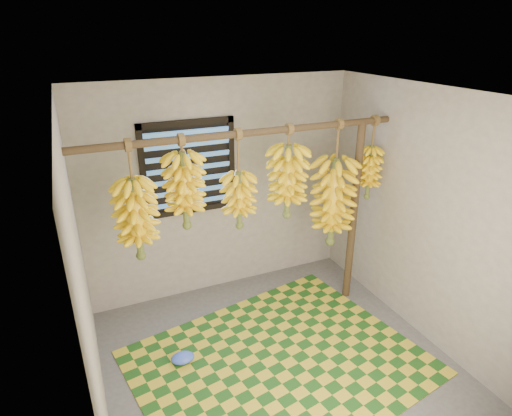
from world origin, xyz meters
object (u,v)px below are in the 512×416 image
banana_bunch_b (185,191)px  banana_bunch_d (288,182)px  banana_bunch_f (369,172)px  banana_bunch_a (137,219)px  woven_mat (279,362)px  plastic_bag (183,358)px  banana_bunch_c (239,200)px  banana_bunch_e (333,202)px  support_post (353,215)px

banana_bunch_b → banana_bunch_d: bearing=0.0°
banana_bunch_d → banana_bunch_b: bearing=180.0°
banana_bunch_d → banana_bunch_f: bearing=0.0°
banana_bunch_a → woven_mat: bearing=-32.8°
plastic_bag → banana_bunch_d: size_ratio=0.24×
banana_bunch_c → banana_bunch_e: size_ratio=0.71×
support_post → banana_bunch_c: 1.36m
banana_bunch_c → banana_bunch_b: bearing=180.0°
banana_bunch_d → woven_mat: bearing=-120.1°
plastic_bag → banana_bunch_e: (1.73, 0.30, 1.14)m
banana_bunch_a → banana_bunch_d: size_ratio=1.15×
banana_bunch_e → plastic_bag: bearing=-170.1°
banana_bunch_e → support_post: bearing=0.0°
support_post → woven_mat: bearing=-150.8°
banana_bunch_a → banana_bunch_f: (2.38, 0.00, 0.10)m
plastic_bag → woven_mat: bearing=-24.2°
banana_bunch_b → woven_mat: bearing=-47.5°
woven_mat → banana_bunch_e: size_ratio=1.88×
plastic_bag → banana_bunch_d: bearing=14.2°
banana_bunch_c → banana_bunch_e: (1.03, 0.00, -0.19)m
banana_bunch_a → banana_bunch_e: same height
banana_bunch_b → plastic_bag: bearing=-123.5°
banana_bunch_d → banana_bunch_f: same height
banana_bunch_a → banana_bunch_e: (1.95, 0.00, -0.17)m
woven_mat → banana_bunch_a: 1.83m
banana_bunch_d → banana_bunch_e: same height
woven_mat → banana_bunch_a: banana_bunch_a is taller
banana_bunch_c → banana_bunch_d: (0.50, 0.00, 0.11)m
support_post → woven_mat: 1.69m
banana_bunch_a → banana_bunch_f: size_ratio=1.19×
support_post → banana_bunch_f: (0.15, 0.00, 0.46)m
banana_bunch_b → banana_bunch_c: same height
banana_bunch_a → plastic_bag: bearing=-53.7°
banana_bunch_a → banana_bunch_b: 0.46m
support_post → banana_bunch_e: (-0.27, 0.00, 0.20)m
plastic_bag → banana_bunch_a: bearing=126.3°
banana_bunch_b → banana_bunch_e: bearing=0.0°
support_post → banana_bunch_f: 0.49m
banana_bunch_b → banana_bunch_f: same height
banana_bunch_a → banana_bunch_e: bearing=0.0°
banana_bunch_e → banana_bunch_f: size_ratio=1.50×
banana_bunch_c → banana_bunch_f: (1.45, 0.00, 0.07)m
banana_bunch_c → support_post: bearing=0.0°
banana_bunch_e → banana_bunch_f: 0.50m
banana_bunch_b → banana_bunch_e: 1.57m
plastic_bag → banana_bunch_b: (0.20, 0.30, 1.50)m
banana_bunch_d → banana_bunch_f: (0.96, 0.00, -0.03)m
plastic_bag → banana_bunch_a: 1.36m
support_post → plastic_bag: 2.24m
support_post → banana_bunch_d: bearing=180.0°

